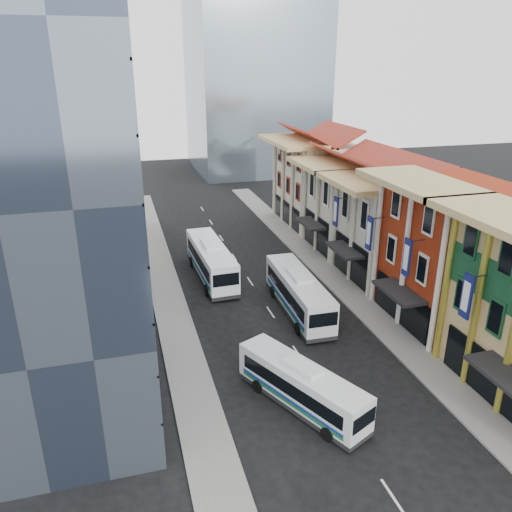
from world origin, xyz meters
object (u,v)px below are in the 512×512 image
object	(u,v)px
office_tower	(35,160)
bus_left_near	(301,385)
bus_right	(299,293)
bus_left_far	(211,260)

from	to	relation	value
office_tower	bus_left_near	size ratio (longest dim) A/B	3.03
bus_left_near	bus_right	distance (m)	13.18
bus_left_far	bus_left_near	bearing A→B (deg)	-87.93
bus_left_far	bus_right	distance (m)	11.28
office_tower	bus_left_far	world-z (taller)	office_tower
bus_left_far	office_tower	bearing A→B (deg)	-140.18
office_tower	bus_right	bearing A→B (deg)	7.25
office_tower	bus_left_near	bearing A→B (deg)	-33.57
office_tower	bus_left_near	world-z (taller)	office_tower
bus_left_near	bus_right	size ratio (longest dim) A/B	0.85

